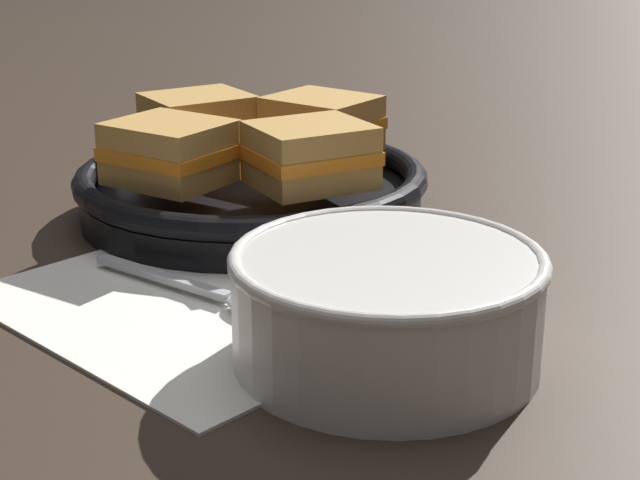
% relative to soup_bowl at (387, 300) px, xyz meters
% --- Properties ---
extents(ground_plane, '(4.00, 4.00, 0.00)m').
position_rel_soup_bowl_xyz_m(ground_plane, '(-0.12, 0.04, -0.04)').
color(ground_plane, '#382B21').
extents(napkin, '(0.25, 0.22, 0.00)m').
position_rel_soup_bowl_xyz_m(napkin, '(-0.14, -0.02, -0.03)').
color(napkin, white).
rests_on(napkin, ground_plane).
extents(soup_bowl, '(0.17, 0.17, 0.06)m').
position_rel_soup_bowl_xyz_m(soup_bowl, '(0.00, 0.00, 0.00)').
color(soup_bowl, silver).
rests_on(soup_bowl, ground_plane).
extents(spoon, '(0.17, 0.04, 0.01)m').
position_rel_soup_bowl_xyz_m(spoon, '(-0.11, -0.01, -0.03)').
color(spoon, '#B7B7BC').
rests_on(spoon, napkin).
extents(skillet, '(0.28, 0.28, 0.04)m').
position_rel_soup_bowl_xyz_m(skillet, '(-0.25, 0.12, -0.02)').
color(skillet, black).
rests_on(skillet, ground_plane).
extents(sandwich_near_left, '(0.09, 0.10, 0.05)m').
position_rel_soup_bowl_xyz_m(sandwich_near_left, '(-0.18, 0.12, 0.03)').
color(sandwich_near_left, '#C18E47').
rests_on(sandwich_near_left, skillet).
extents(sandwich_near_right, '(0.09, 0.08, 0.05)m').
position_rel_soup_bowl_xyz_m(sandwich_near_right, '(-0.24, 0.20, 0.03)').
color(sandwich_near_right, '#C18E47').
rests_on(sandwich_near_right, skillet).
extents(sandwich_far_left, '(0.09, 0.10, 0.05)m').
position_rel_soup_bowl_xyz_m(sandwich_far_left, '(-0.32, 0.13, 0.03)').
color(sandwich_far_left, '#C18E47').
rests_on(sandwich_far_left, skillet).
extents(sandwich_far_right, '(0.10, 0.09, 0.05)m').
position_rel_soup_bowl_xyz_m(sandwich_far_right, '(-0.26, 0.05, 0.03)').
color(sandwich_far_right, '#C18E47').
rests_on(sandwich_far_right, skillet).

